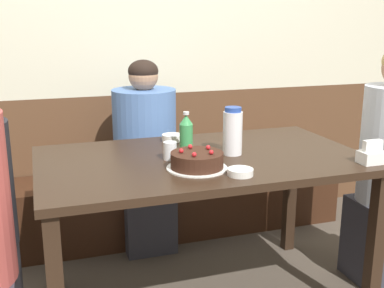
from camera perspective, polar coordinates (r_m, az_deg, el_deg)
The scene contains 11 objects.
back_wall at distance 3.15m, azimuth -5.25°, elevation 12.25°, with size 4.80×0.04×2.50m.
bench_seat at distance 3.16m, azimuth -3.89°, elevation -7.07°, with size 2.45×0.38×0.42m.
dining_table at distance 2.25m, azimuth 1.21°, elevation -3.63°, with size 1.50×0.87×0.76m.
birthday_cake at distance 2.04m, azimuth 0.59°, elevation -1.99°, with size 0.26×0.26×0.09m.
water_pitcher at distance 2.25m, azimuth 4.84°, elevation 1.49°, with size 0.09×0.09×0.23m.
soju_bottle at distance 2.34m, azimuth -0.70°, elevation 1.48°, with size 0.07×0.07×0.19m.
napkin_holder at distance 2.26m, azimuth 20.52°, elevation -1.22°, with size 0.11×0.08×0.11m.
bowl_soup_white at distance 1.97m, azimuth 5.74°, elevation -3.32°, with size 0.11×0.11×0.03m.
bowl_rice_small at distance 2.51m, azimuth -2.37°, elevation 0.75°, with size 0.11×0.11×0.04m.
glass_water_tall at distance 2.17m, azimuth -2.61°, elevation -0.81°, with size 0.06×0.06×0.08m.
person_dark_striped at distance 2.90m, azimuth -5.55°, elevation -1.74°, with size 0.37×0.37×1.15m.
Camera 1 is at (-0.72, -2.02, 1.38)m, focal length 45.00 mm.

